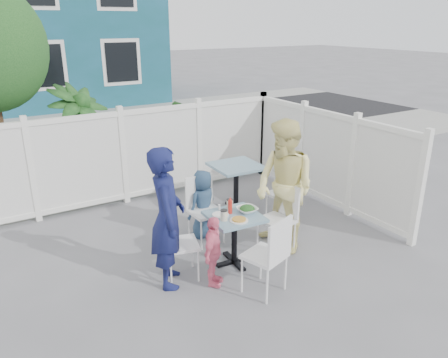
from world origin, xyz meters
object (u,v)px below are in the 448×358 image
main_table (234,226)px  man (167,218)px  chair_back (203,204)px  woman (285,187)px  chair_near (271,251)px  chair_right (281,213)px  toddler (213,252)px  chair_left (175,239)px  boy (203,204)px  spare_table (236,175)px

main_table → man: 0.96m
chair_back → woman: bearing=134.1°
chair_near → chair_right: bearing=27.2°
toddler → woman: bearing=-32.4°
main_table → chair_left: 0.80m
chair_right → chair_near: bearing=127.9°
chair_back → boy: (0.05, 0.10, -0.04)m
main_table → chair_right: chair_right is taller
chair_right → boy: size_ratio=0.92×
chair_back → man: bearing=38.9°
chair_left → boy: 1.13m
chair_left → chair_near: 1.17m
chair_right → man: size_ratio=0.55×
chair_back → main_table: bearing=90.1°
spare_table → woman: 1.46m
main_table → chair_left: chair_left is taller
main_table → chair_left: (-0.79, 0.09, -0.00)m
chair_near → boy: size_ratio=0.95×
chair_back → man: man is taller
main_table → man: man is taller
toddler → boy: bearing=21.7°
chair_near → woman: size_ratio=0.53×
man → spare_table: bearing=-29.6°
chair_right → man: (-1.64, 0.04, 0.31)m
man → toddler: (0.42, -0.32, -0.41)m
woman → toddler: woman is taller
spare_table → woman: bearing=-96.4°
main_table → chair_near: size_ratio=0.71×
chair_left → chair_back: chair_back is taller
woman → man: bearing=-95.7°
main_table → toddler: size_ratio=0.78×
spare_table → toddler: bearing=-129.8°
chair_back → man: size_ratio=0.56×
chair_left → chair_right: (1.54, -0.10, 0.02)m
chair_back → chair_near: bearing=88.5°
chair_near → woman: woman is taller
chair_back → boy: bearing=-117.3°
chair_right → boy: boy is taller
main_table → chair_right: 0.74m
spare_table → chair_back: (-0.97, -0.64, -0.06)m
boy → toddler: (-0.50, -1.16, -0.07)m
spare_table → chair_near: bearing=-113.6°
chair_left → chair_near: bearing=56.7°
chair_right → man: 1.67m
spare_table → chair_near: size_ratio=0.82×
man → boy: size_ratio=1.68×
boy → man: bearing=23.5°
main_table → toddler: 0.56m
spare_table → chair_back: size_ratio=0.84×
main_table → chair_near: bearing=-91.5°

